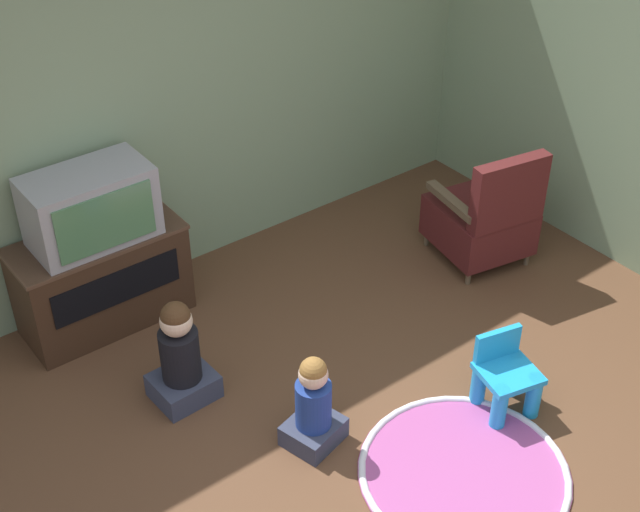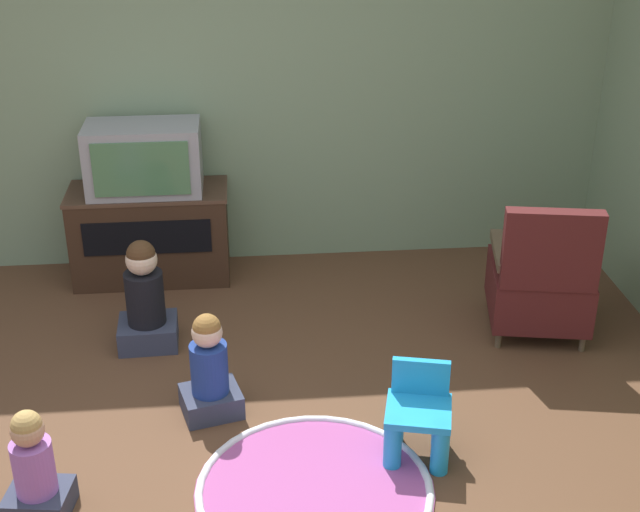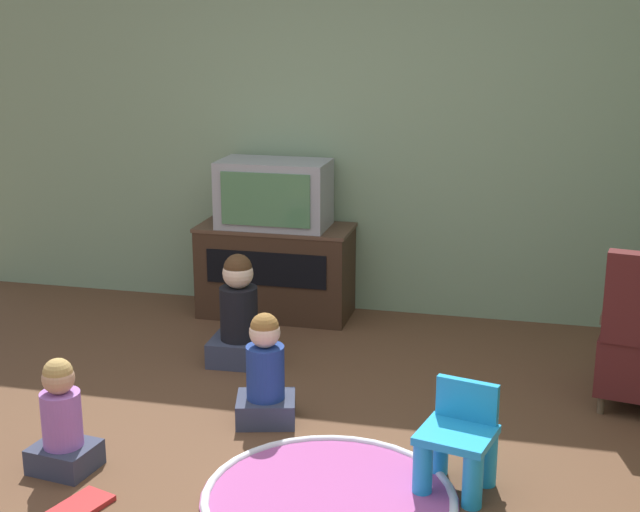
% 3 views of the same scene
% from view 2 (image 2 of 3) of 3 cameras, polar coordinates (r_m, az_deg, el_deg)
% --- Properties ---
extents(ground_plane, '(30.00, 30.00, 0.00)m').
position_cam_2_polar(ground_plane, '(4.35, -5.63, -14.03)').
color(ground_plane, brown).
extents(wall_back, '(5.69, 0.12, 2.67)m').
position_cam_2_polar(wall_back, '(6.00, -7.76, 11.70)').
color(wall_back, gray).
rests_on(wall_back, ground_plane).
extents(tv_cabinet, '(1.05, 0.47, 0.63)m').
position_cam_2_polar(tv_cabinet, '(6.07, -10.78, 1.51)').
color(tv_cabinet, '#382316').
rests_on(tv_cabinet, ground_plane).
extents(television, '(0.73, 0.42, 0.45)m').
position_cam_2_polar(television, '(5.86, -11.21, 6.14)').
color(television, '#939399').
rests_on(television, tv_cabinet).
extents(black_armchair, '(0.67, 0.71, 0.88)m').
position_cam_2_polar(black_armchair, '(5.45, 13.94, -1.64)').
color(black_armchair, brown).
rests_on(black_armchair, ground_plane).
extents(yellow_kid_chair, '(0.37, 0.36, 0.46)m').
position_cam_2_polar(yellow_kid_chair, '(4.38, 6.30, -10.35)').
color(yellow_kid_chair, '#1E99DB').
rests_on(yellow_kid_chair, ground_plane).
extents(play_mat, '(1.11, 1.11, 0.04)m').
position_cam_2_polar(play_mat, '(4.26, -0.35, -14.65)').
color(play_mat, '#A54C8C').
rests_on(play_mat, ground_plane).
extents(child_watching_left, '(0.35, 0.31, 0.67)m').
position_cam_2_polar(child_watching_left, '(5.28, -11.12, -2.83)').
color(child_watching_left, '#33384C').
rests_on(child_watching_left, ground_plane).
extents(child_watching_center, '(0.35, 0.33, 0.58)m').
position_cam_2_polar(child_watching_center, '(4.65, -7.09, -7.33)').
color(child_watching_center, '#33384C').
rests_on(child_watching_center, ground_plane).
extents(child_watching_right, '(0.31, 0.28, 0.54)m').
position_cam_2_polar(child_watching_right, '(4.20, -17.82, -12.92)').
color(child_watching_right, '#33384C').
rests_on(child_watching_right, ground_plane).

